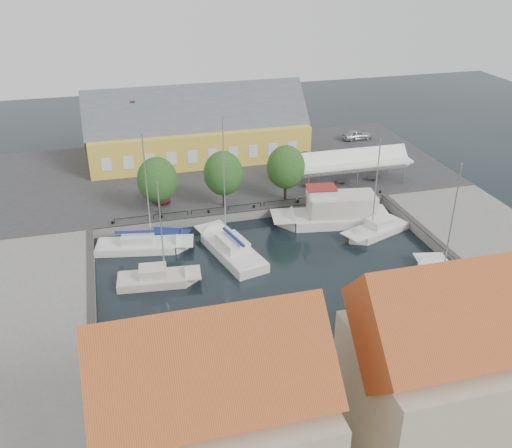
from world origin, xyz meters
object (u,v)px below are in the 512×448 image
(east_boat_a, at_px, (376,231))
(car_red, at_px, (157,194))
(east_boat_c, at_px, (445,286))
(launch_sw, at_px, (157,374))
(warehouse, at_px, (193,132))
(center_sailboat, at_px, (231,251))
(west_boat_b, at_px, (157,280))
(west_boat_a, at_px, (142,247))
(trawler, at_px, (335,214))
(car_silver, at_px, (357,135))
(launch_nw, at_px, (170,235))
(tent_canopy, at_px, (352,162))

(east_boat_a, bearing_deg, car_red, 150.21)
(car_red, relative_size, east_boat_c, 0.36)
(east_boat_a, height_order, east_boat_c, east_boat_c)
(car_red, height_order, launch_sw, car_red)
(warehouse, distance_m, center_sailboat, 25.36)
(west_boat_b, distance_m, launch_sw, 11.99)
(west_boat_a, bearing_deg, trawler, 1.41)
(trawler, bearing_deg, launch_sw, -138.08)
(east_boat_a, bearing_deg, west_boat_a, 172.93)
(warehouse, distance_m, west_boat_a, 23.94)
(warehouse, relative_size, car_red, 6.68)
(car_silver, height_order, launch_nw, car_silver)
(east_boat_a, xyz_separation_m, launch_nw, (-20.62, 5.02, -0.17))
(warehouse, height_order, launch_nw, warehouse)
(car_red, height_order, west_boat_b, west_boat_b)
(west_boat_b, bearing_deg, car_red, 83.40)
(warehouse, xyz_separation_m, east_boat_a, (14.82, -24.80, -4.17))
(center_sailboat, xyz_separation_m, launch_nw, (-5.17, 5.25, -0.27))
(warehouse, height_order, tent_canopy, warehouse)
(tent_canopy, bearing_deg, center_sailboat, -147.05)
(east_boat_a, relative_size, west_boat_a, 0.88)
(warehouse, bearing_deg, west_boat_a, -111.98)
(center_sailboat, relative_size, launch_nw, 3.38)
(warehouse, distance_m, launch_sw, 41.58)
(tent_canopy, distance_m, east_boat_c, 22.21)
(car_silver, height_order, center_sailboat, center_sailboat)
(west_boat_b, height_order, launch_sw, west_boat_b)
(tent_canopy, xyz_separation_m, launch_nw, (-22.40, -5.92, -3.59))
(trawler, bearing_deg, center_sailboat, -163.38)
(east_boat_a, xyz_separation_m, east_boat_c, (1.27, -10.99, -0.00))
(car_silver, relative_size, center_sailboat, 0.31)
(tent_canopy, relative_size, west_boat_b, 1.37)
(warehouse, bearing_deg, launch_sw, -103.17)
(trawler, relative_size, launch_sw, 2.25)
(launch_nw, bearing_deg, car_red, 94.01)
(car_red, xyz_separation_m, launch_sw, (-3.12, -27.55, -1.61))
(warehouse, xyz_separation_m, launch_nw, (-5.80, -19.78, -4.34))
(east_boat_c, relative_size, launch_sw, 2.04)
(trawler, bearing_deg, car_silver, 60.87)
(west_boat_a, distance_m, launch_sw, 18.41)
(trawler, bearing_deg, warehouse, 118.56)
(center_sailboat, bearing_deg, east_boat_c, -32.76)
(center_sailboat, height_order, east_boat_a, center_sailboat)
(warehouse, bearing_deg, west_boat_b, -105.95)
(launch_sw, bearing_deg, car_silver, 50.89)
(car_silver, height_order, east_boat_a, east_boat_a)
(east_boat_a, bearing_deg, launch_sw, -147.46)
(west_boat_a, bearing_deg, west_boat_b, -83.67)
(trawler, distance_m, launch_nw, 17.53)
(center_sailboat, xyz_separation_m, east_boat_c, (16.73, -10.76, -0.10))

